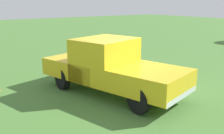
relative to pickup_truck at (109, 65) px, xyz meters
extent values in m
plane|color=#477533|center=(-0.08, 0.77, -0.95)|extent=(80.00, 80.00, 0.00)
cylinder|color=black|center=(1.48, 1.21, -0.55)|extent=(0.80, 0.22, 0.80)
cylinder|color=black|center=(1.88, -0.34, -0.55)|extent=(0.80, 0.22, 0.80)
cylinder|color=black|center=(-1.63, 0.41, -0.55)|extent=(0.80, 0.22, 0.80)
cylinder|color=black|center=(-1.23, -1.15, -0.55)|extent=(0.80, 0.22, 0.80)
cube|color=gold|center=(1.59, 0.41, -0.21)|extent=(2.42, 2.35, 0.64)
cube|color=gold|center=(-0.17, -0.04, 0.17)|extent=(2.04, 2.25, 1.40)
cube|color=slate|center=(-0.17, -0.04, 0.61)|extent=(1.76, 2.04, 0.48)
cube|color=gold|center=(-1.14, -0.29, -0.23)|extent=(2.81, 2.45, 0.60)
cube|color=silver|center=(2.50, 0.65, -0.47)|extent=(0.57, 1.80, 0.16)
camera|label=1|loc=(6.77, -4.79, 2.05)|focal=41.14mm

